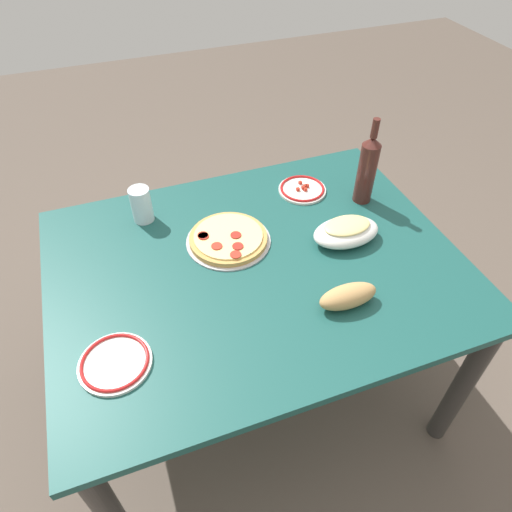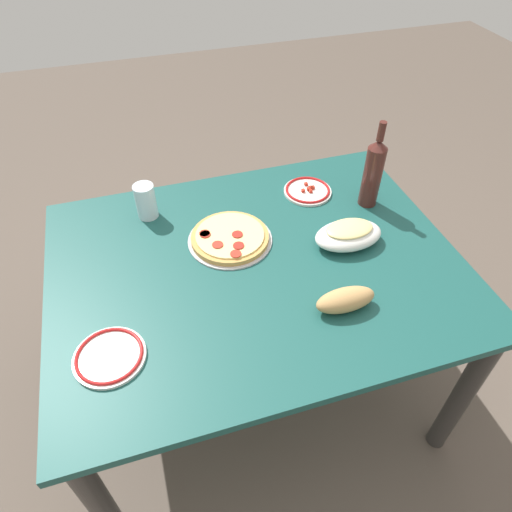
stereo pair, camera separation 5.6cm
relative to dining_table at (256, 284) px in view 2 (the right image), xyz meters
The scene contains 9 objects.
ground_plane 0.65m from the dining_table, ahead, with size 8.00×8.00×0.00m, color brown.
dining_table is the anchor object (origin of this frame).
pepperoni_pizza 0.19m from the dining_table, 113.00° to the left, with size 0.30×0.30×0.03m.
baked_pasta_dish 0.37m from the dining_table, ahead, with size 0.24×0.15×0.08m.
wine_bottle 0.59m from the dining_table, 20.33° to the left, with size 0.07×0.07×0.34m.
water_glass 0.50m from the dining_table, 131.10° to the left, with size 0.08×0.08×0.13m, color silver.
side_plate_near 0.56m from the dining_table, 154.20° to the right, with size 0.20×0.20×0.02m.
side_plate_far 0.46m from the dining_table, 45.49° to the left, with size 0.19×0.19×0.02m.
bread_loaf 0.36m from the dining_table, 53.08° to the right, with size 0.19×0.08×0.07m, color tan.
Camera 2 is at (-0.32, -1.04, 1.84)m, focal length 32.11 mm.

